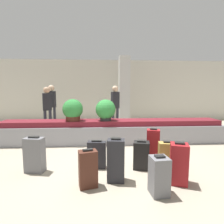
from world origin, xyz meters
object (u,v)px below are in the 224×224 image
object	(u,v)px
suitcase_1	(141,155)
suitcase_2	(116,160)
suitcase_5	(153,146)
potted_plant_0	(73,110)
pillar	(124,91)
traveler_2	(52,102)
suitcase_8	(35,155)
suitcase_3	(88,169)
traveler_0	(115,103)
suitcase_4	(97,155)
traveler_1	(47,105)
potted_plant_1	(106,110)
suitcase_6	(159,176)
suitcase_7	(169,157)
suitcase_0	(179,164)

from	to	relation	value
suitcase_1	suitcase_2	bearing A→B (deg)	-126.45
suitcase_5	potted_plant_0	world-z (taller)	potted_plant_0
pillar	suitcase_2	xyz separation A→B (m)	(-0.84, -5.44, -1.22)
traveler_2	suitcase_8	bearing A→B (deg)	-71.31
suitcase_3	traveler_0	size ratio (longest dim) A/B	0.36
suitcase_4	potted_plant_0	distance (m)	2.05
suitcase_1	traveler_1	world-z (taller)	traveler_1
potted_plant_1	traveler_2	distance (m)	3.36
suitcase_5	suitcase_8	xyz separation A→B (m)	(-2.45, -0.34, -0.03)
suitcase_1	potted_plant_1	xyz separation A→B (m)	(-0.68, 1.83, 0.73)
suitcase_2	suitcase_5	xyz separation A→B (m)	(0.89, 0.78, -0.01)
suitcase_6	suitcase_8	distance (m)	2.36
suitcase_2	traveler_2	size ratio (longest dim) A/B	0.42
suitcase_1	suitcase_4	xyz separation A→B (m)	(-0.91, 0.09, -0.00)
potted_plant_1	traveler_0	distance (m)	2.09
suitcase_6	suitcase_7	bearing A→B (deg)	54.68
pillar	suitcase_4	distance (m)	5.20
suitcase_3	potted_plant_1	world-z (taller)	potted_plant_1
suitcase_0	suitcase_5	world-z (taller)	suitcase_5
suitcase_2	suitcase_6	distance (m)	0.77
suitcase_1	traveler_0	xyz separation A→B (m)	(-0.23, 3.87, 0.81)
potted_plant_0	potted_plant_1	bearing A→B (deg)	-1.45
pillar	suitcase_1	xyz separation A→B (m)	(-0.29, -4.97, -1.32)
suitcase_4	suitcase_8	size ratio (longest dim) A/B	0.82
suitcase_5	traveler_0	bearing A→B (deg)	116.27
traveler_2	pillar	bearing A→B (deg)	19.35
suitcase_1	suitcase_2	size ratio (longest dim) A/B	0.76
suitcase_4	suitcase_1	bearing A→B (deg)	1.52
suitcase_5	suitcase_6	bearing A→B (deg)	-85.25
suitcase_0	potted_plant_0	xyz separation A→B (m)	(-2.17, 2.46, 0.66)
pillar	suitcase_8	bearing A→B (deg)	-115.70
suitcase_5	suitcase_8	size ratio (longest dim) A/B	1.08
suitcase_1	traveler_0	size ratio (longest dim) A/B	0.33
traveler_0	suitcase_6	bearing A→B (deg)	68.44
potted_plant_0	suitcase_7	bearing A→B (deg)	-42.85
suitcase_3	suitcase_8	bearing A→B (deg)	135.77
potted_plant_0	suitcase_0	bearing A→B (deg)	-48.64
pillar	suitcase_0	distance (m)	5.73
suitcase_2	traveler_1	xyz separation A→B (m)	(-2.35, 3.98, 0.67)
traveler_1	pillar	bearing A→B (deg)	1.18
suitcase_8	potted_plant_1	size ratio (longest dim) A/B	1.11
pillar	suitcase_7	distance (m)	5.30
traveler_0	traveler_1	bearing A→B (deg)	-17.61
pillar	suitcase_5	world-z (taller)	pillar
suitcase_0	traveler_1	world-z (taller)	traveler_1
pillar	suitcase_6	distance (m)	6.03
suitcase_0	traveler_0	xyz separation A→B (m)	(-0.74, 4.48, 0.75)
suitcase_2	traveler_0	world-z (taller)	traveler_0
pillar	suitcase_5	bearing A→B (deg)	-89.38
suitcase_3	traveler_2	bearing A→B (deg)	96.53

